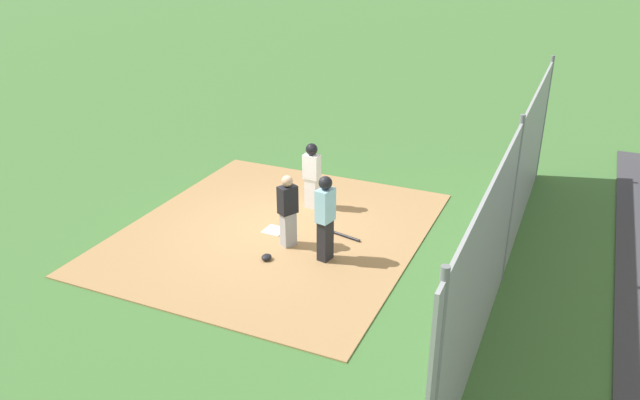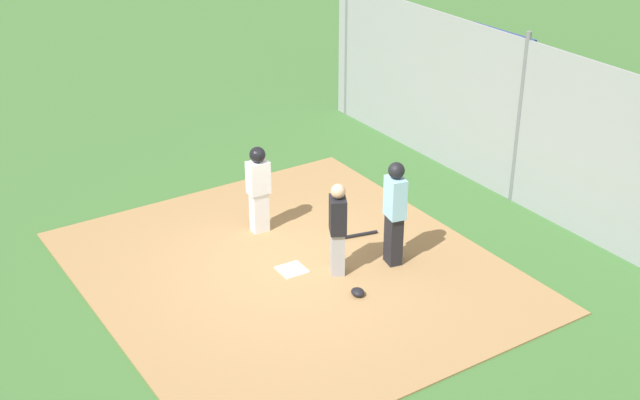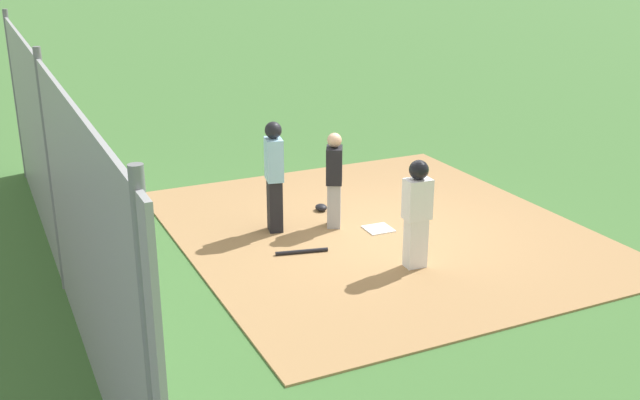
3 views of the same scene
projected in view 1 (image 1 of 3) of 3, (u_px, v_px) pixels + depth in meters
The scene contains 9 objects.
ground_plane at pixel (274, 232), 14.06m from camera, with size 140.00×140.00×0.00m, color #3D6B33.
dirt_infield at pixel (274, 231), 14.05m from camera, with size 7.20×6.40×0.03m, color #9E774C.
home_plate at pixel (274, 230), 14.04m from camera, with size 0.44×0.44×0.02m, color white.
catcher at pixel (288, 210), 13.09m from camera, with size 0.46×0.41×1.61m.
umpire at pixel (325, 216), 12.47m from camera, with size 0.43×0.33×1.85m.
runner at pixel (312, 171), 14.84m from camera, with size 0.29×0.39×1.64m.
baseball_bat at pixel (344, 236), 13.76m from camera, with size 0.06×0.06×0.82m, color black.
catcher_mask at pixel (266, 257), 12.82m from camera, with size 0.24×0.20×0.12m, color black.
backstop_fence at pixel (510, 205), 11.54m from camera, with size 12.00×0.10×3.35m.
Camera 1 is at (-11.02, -6.03, 6.44)m, focal length 34.83 mm.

